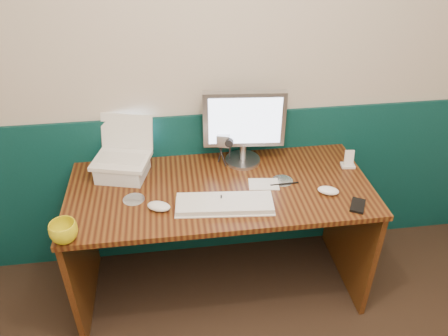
{
  "coord_description": "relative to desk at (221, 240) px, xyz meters",
  "views": [
    {
      "loc": [
        -0.35,
        -0.47,
        2.1
      ],
      "look_at": [
        -0.11,
        1.23,
        0.97
      ],
      "focal_mm": 35.0,
      "sensor_mm": 36.0,
      "label": 1
    }
  ],
  "objects": [
    {
      "name": "back_wall",
      "position": [
        0.11,
        0.37,
        0.88
      ],
      "size": [
        3.5,
        0.04,
        2.5
      ],
      "primitive_type": "cube",
      "color": "beige",
      "rests_on": "ground"
    },
    {
      "name": "wainscot",
      "position": [
        0.11,
        0.36,
        0.12
      ],
      "size": [
        3.48,
        0.02,
        1.0
      ],
      "primitive_type": "cube",
      "color": "#073230",
      "rests_on": "ground"
    },
    {
      "name": "desk",
      "position": [
        0.0,
        0.0,
        0.0
      ],
      "size": [
        1.6,
        0.7,
        0.75
      ],
      "primitive_type": "cube",
      "color": "#331309",
      "rests_on": "ground"
    },
    {
      "name": "laptop_riser",
      "position": [
        -0.51,
        0.18,
        0.42
      ],
      "size": [
        0.3,
        0.27,
        0.09
      ],
      "primitive_type": "cube",
      "rotation": [
        0.0,
        0.0,
        -0.26
      ],
      "color": "silver",
      "rests_on": "desk"
    },
    {
      "name": "laptop",
      "position": [
        -0.51,
        0.18,
        0.58
      ],
      "size": [
        0.34,
        0.29,
        0.24
      ],
      "primitive_type": null,
      "rotation": [
        0.0,
        0.0,
        -0.26
      ],
      "color": "white",
      "rests_on": "laptop_riser"
    },
    {
      "name": "monitor",
      "position": [
        0.16,
        0.24,
        0.6
      ],
      "size": [
        0.46,
        0.17,
        0.45
      ],
      "primitive_type": null,
      "rotation": [
        0.0,
        0.0,
        -0.09
      ],
      "color": "#A5A6AA",
      "rests_on": "desk"
    },
    {
      "name": "keyboard",
      "position": [
        0.0,
        -0.16,
        0.39
      ],
      "size": [
        0.49,
        0.2,
        0.03
      ],
      "primitive_type": "cube",
      "rotation": [
        0.0,
        0.0,
        -0.09
      ],
      "color": "white",
      "rests_on": "desk"
    },
    {
      "name": "mouse_right",
      "position": [
        0.55,
        -0.13,
        0.39
      ],
      "size": [
        0.13,
        0.1,
        0.04
      ],
      "primitive_type": "ellipsoid",
      "rotation": [
        0.0,
        0.0,
        -0.41
      ],
      "color": "white",
      "rests_on": "desk"
    },
    {
      "name": "mouse_left",
      "position": [
        -0.32,
        -0.14,
        0.39
      ],
      "size": [
        0.14,
        0.11,
        0.04
      ],
      "primitive_type": "ellipsoid",
      "rotation": [
        0.0,
        0.0,
        -0.41
      ],
      "color": "white",
      "rests_on": "desk"
    },
    {
      "name": "mug",
      "position": [
        -0.74,
        -0.31,
        0.42
      ],
      "size": [
        0.15,
        0.15,
        0.1
      ],
      "primitive_type": "imported",
      "rotation": [
        0.0,
        0.0,
        -0.27
      ],
      "color": "gold",
      "rests_on": "desk"
    },
    {
      "name": "camcorder",
      "position": [
        0.05,
        0.23,
        0.49
      ],
      "size": [
        0.14,
        0.17,
        0.22
      ],
      "primitive_type": null,
      "rotation": [
        0.0,
        0.0,
        -0.28
      ],
      "color": "#B9B9BE",
      "rests_on": "desk"
    },
    {
      "name": "cd_spindle",
      "position": [
        -0.01,
        -0.14,
        0.39
      ],
      "size": [
        0.12,
        0.12,
        0.02
      ],
      "primitive_type": "cylinder",
      "color": "#B3B9C4",
      "rests_on": "desk"
    },
    {
      "name": "cd_loose_a",
      "position": [
        -0.45,
        -0.05,
        0.38
      ],
      "size": [
        0.11,
        0.11,
        0.0
      ],
      "primitive_type": "cylinder",
      "color": "#ACB4BC",
      "rests_on": "desk"
    },
    {
      "name": "cd_loose_b",
      "position": [
        0.34,
        0.01,
        0.38
      ],
      "size": [
        0.11,
        0.11,
        0.0
      ],
      "primitive_type": "cylinder",
      "color": "silver",
      "rests_on": "desk"
    },
    {
      "name": "pen",
      "position": [
        0.34,
        -0.02,
        0.38
      ],
      "size": [
        0.15,
        0.01,
        0.01
      ],
      "primitive_type": "cylinder",
      "rotation": [
        0.0,
        1.57,
        0.04
      ],
      "color": "black",
      "rests_on": "desk"
    },
    {
      "name": "papers",
      "position": [
        0.23,
        -0.01,
        0.38
      ],
      "size": [
        0.17,
        0.12,
        0.0
      ],
      "primitive_type": "cube",
      "rotation": [
        0.0,
        0.0,
        -0.12
      ],
      "color": "silver",
      "rests_on": "desk"
    },
    {
      "name": "dock",
      "position": [
        0.74,
        0.1,
        0.38
      ],
      "size": [
        0.08,
        0.06,
        0.01
      ],
      "primitive_type": "cube",
      "rotation": [
        0.0,
        0.0,
        -0.12
      ],
      "color": "silver",
      "rests_on": "desk"
    },
    {
      "name": "music_player",
      "position": [
        0.74,
        0.1,
        0.43
      ],
      "size": [
        0.05,
        0.03,
        0.09
      ],
      "primitive_type": "cube",
      "rotation": [
        -0.17,
        0.0,
        -0.12
      ],
      "color": "white",
      "rests_on": "dock"
    },
    {
      "name": "pda",
      "position": [
        0.66,
        -0.25,
        0.38
      ],
      "size": [
        0.11,
        0.13,
        0.01
      ],
      "primitive_type": "cube",
      "rotation": [
        0.0,
        0.0,
        -0.5
      ],
      "color": "black",
      "rests_on": "desk"
    }
  ]
}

